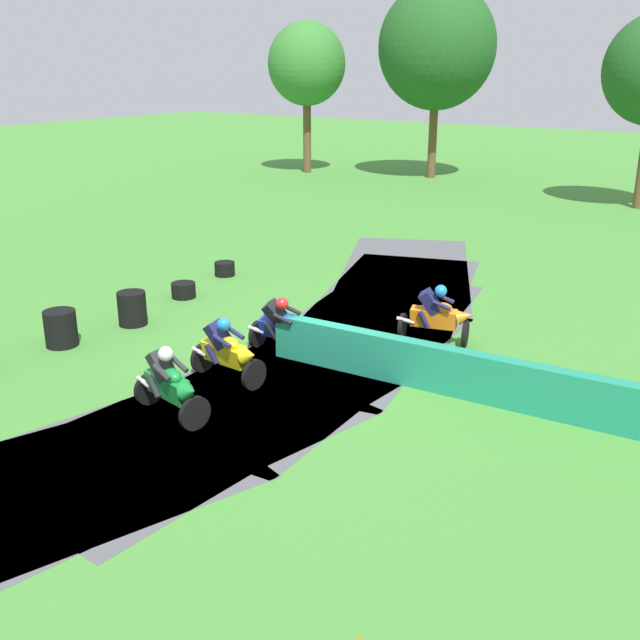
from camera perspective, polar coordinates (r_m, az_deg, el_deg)
ground_plane at (r=15.44m, az=-0.14°, el=-3.30°), size 120.00×120.00×0.00m
track_asphalt at (r=15.77m, az=-2.23°, el=-2.81°), size 7.61×24.16×0.01m
safety_barrier at (r=13.49m, az=20.28°, el=-5.92°), size 12.86×0.99×0.90m
motorcycle_lead_green at (r=13.10m, az=-11.41°, el=-4.80°), size 1.71×0.96×1.42m
motorcycle_chase_yellow at (r=14.40m, az=-7.12°, el=-2.35°), size 1.70×0.82×1.43m
motorcycle_trailing_blue at (r=15.68m, az=-2.71°, el=-0.49°), size 1.68×0.91×1.42m
motorcycle_fourth_orange at (r=16.45m, az=8.95°, el=0.35°), size 1.71×1.04×1.42m
tire_stack_mid_a at (r=17.19m, az=-19.21°, el=-0.60°), size 0.70×0.70×0.80m
tire_stack_mid_b at (r=18.09m, az=-14.17°, el=0.86°), size 0.67×0.67×0.80m
tire_stack_far at (r=19.98m, az=-10.40°, el=2.26°), size 0.64×0.64×0.40m
tire_stack_extra_a at (r=21.90m, az=-7.30°, el=3.91°), size 0.59×0.59×0.40m
tree_far_left at (r=42.54m, az=-1.03°, el=18.96°), size 4.20×4.20×8.02m
tree_mid_rise at (r=40.91m, az=8.94°, el=19.93°), size 6.00×6.00×9.78m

